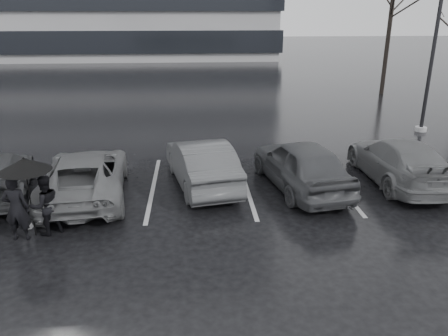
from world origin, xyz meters
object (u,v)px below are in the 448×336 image
car_east (399,160)px  tree_north (390,23)px  car_west_b (85,175)px  pedestrian_right (45,205)px  car_main (301,164)px  pedestrian_left (16,208)px  lamp_post (436,36)px  car_west_a (201,163)px

car_east → tree_north: 16.03m
tree_north → car_east: bearing=-111.4°
car_west_b → pedestrian_right: size_ratio=3.21×
tree_north → car_main: bearing=-120.7°
pedestrian_left → tree_north: tree_north is taller
pedestrian_left → tree_north: bearing=-133.9°
lamp_post → pedestrian_right: bearing=-148.2°
car_east → car_west_a: bearing=-1.6°
pedestrian_right → car_main: bearing=165.2°
car_west_a → pedestrian_right: bearing=25.6°
car_west_b → pedestrian_left: (-0.99, -2.42, 0.12)m
pedestrian_right → lamp_post: bearing=177.4°
pedestrian_left → lamp_post: bearing=-149.9°
car_main → tree_north: size_ratio=0.51×
car_west_b → pedestrian_right: pedestrian_right is taller
car_west_b → lamp_post: 14.82m
pedestrian_left → lamp_post: size_ratio=0.18×
car_east → lamp_post: lamp_post is taller
car_east → tree_north: bearing=-111.5°
car_west_a → tree_north: tree_north is taller
car_east → tree_north: size_ratio=0.55×
car_west_b → car_east: 9.34m
pedestrian_left → pedestrian_right: 0.62m
car_east → tree_north: tree_north is taller
pedestrian_right → car_west_a: bearing=-177.0°
pedestrian_left → car_east: bearing=-165.6°
car_east → pedestrian_left: bearing=15.6°
car_west_b → car_east: bearing=176.8°
car_west_a → car_east: size_ratio=0.92×
car_east → pedestrian_right: (-9.75, -2.67, 0.06)m
lamp_post → tree_north: 9.09m
car_west_a → tree_north: (11.74, 14.39, 3.55)m
car_main → car_west_b: size_ratio=0.93×
car_west_a → pedestrian_left: (-4.28, -3.06, 0.07)m
car_east → lamp_post: (3.72, 5.68, 3.35)m
car_main → car_west_b: (-6.20, -0.17, -0.09)m
car_main → car_east: size_ratio=0.94×
car_main → lamp_post: (6.84, 6.00, 3.28)m
pedestrian_left → pedestrian_right: bearing=-159.4°
car_main → tree_north: tree_north is taller
car_west_a → pedestrian_left: bearing=23.8°
car_main → pedestrian_right: car_main is taller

